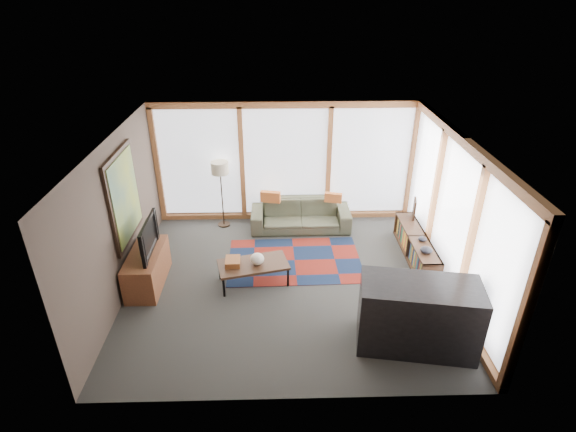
{
  "coord_description": "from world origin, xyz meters",
  "views": [
    {
      "loc": [
        -0.18,
        -6.46,
        4.71
      ],
      "look_at": [
        0.0,
        0.4,
        1.1
      ],
      "focal_mm": 28.0,
      "sensor_mm": 36.0,
      "label": 1
    }
  ],
  "objects_px": {
    "coffee_table": "(253,273)",
    "bookshelf": "(416,247)",
    "floor_lamp": "(222,194)",
    "bar_counter": "(418,316)",
    "television": "(143,237)",
    "sofa": "(300,215)",
    "tv_console": "(147,269)"
  },
  "relations": [
    {
      "from": "coffee_table",
      "to": "tv_console",
      "type": "bearing_deg",
      "value": 179.47
    },
    {
      "from": "television",
      "to": "floor_lamp",
      "type": "bearing_deg",
      "value": -28.77
    },
    {
      "from": "sofa",
      "to": "television",
      "type": "relative_size",
      "value": 2.05
    },
    {
      "from": "floor_lamp",
      "to": "tv_console",
      "type": "distance_m",
      "value": 2.4
    },
    {
      "from": "floor_lamp",
      "to": "coffee_table",
      "type": "bearing_deg",
      "value": -70.87
    },
    {
      "from": "floor_lamp",
      "to": "television",
      "type": "xyz_separation_m",
      "value": [
        -1.08,
        -2.06,
        0.19
      ]
    },
    {
      "from": "television",
      "to": "bar_counter",
      "type": "distance_m",
      "value": 4.53
    },
    {
      "from": "floor_lamp",
      "to": "television",
      "type": "height_order",
      "value": "floor_lamp"
    },
    {
      "from": "coffee_table",
      "to": "bookshelf",
      "type": "height_order",
      "value": "bookshelf"
    },
    {
      "from": "tv_console",
      "to": "bookshelf",
      "type": "bearing_deg",
      "value": 8.09
    },
    {
      "from": "floor_lamp",
      "to": "television",
      "type": "bearing_deg",
      "value": -117.71
    },
    {
      "from": "coffee_table",
      "to": "television",
      "type": "xyz_separation_m",
      "value": [
        -1.81,
        0.05,
        0.72
      ]
    },
    {
      "from": "tv_console",
      "to": "television",
      "type": "xyz_separation_m",
      "value": [
        0.01,
        0.04,
        0.61
      ]
    },
    {
      "from": "sofa",
      "to": "floor_lamp",
      "type": "relative_size",
      "value": 1.42
    },
    {
      "from": "coffee_table",
      "to": "bookshelf",
      "type": "distance_m",
      "value": 3.12
    },
    {
      "from": "tv_console",
      "to": "bar_counter",
      "type": "distance_m",
      "value": 4.51
    },
    {
      "from": "floor_lamp",
      "to": "coffee_table",
      "type": "distance_m",
      "value": 2.3
    },
    {
      "from": "sofa",
      "to": "floor_lamp",
      "type": "xyz_separation_m",
      "value": [
        -1.65,
        0.16,
        0.43
      ]
    },
    {
      "from": "tv_console",
      "to": "bar_counter",
      "type": "xyz_separation_m",
      "value": [
        4.22,
        -1.58,
        0.21
      ]
    },
    {
      "from": "bookshelf",
      "to": "sofa",
      "type": "bearing_deg",
      "value": 149.67
    },
    {
      "from": "sofa",
      "to": "bar_counter",
      "type": "relative_size",
      "value": 1.26
    },
    {
      "from": "sofa",
      "to": "television",
      "type": "bearing_deg",
      "value": -145.59
    },
    {
      "from": "tv_console",
      "to": "bar_counter",
      "type": "relative_size",
      "value": 0.76
    },
    {
      "from": "floor_lamp",
      "to": "bar_counter",
      "type": "distance_m",
      "value": 4.83
    },
    {
      "from": "floor_lamp",
      "to": "bookshelf",
      "type": "height_order",
      "value": "floor_lamp"
    },
    {
      "from": "floor_lamp",
      "to": "bookshelf",
      "type": "bearing_deg",
      "value": -20.4
    },
    {
      "from": "coffee_table",
      "to": "bar_counter",
      "type": "bearing_deg",
      "value": -33.15
    },
    {
      "from": "coffee_table",
      "to": "bookshelf",
      "type": "xyz_separation_m",
      "value": [
        3.04,
        0.71,
        0.05
      ]
    },
    {
      "from": "floor_lamp",
      "to": "bookshelf",
      "type": "relative_size",
      "value": 0.75
    },
    {
      "from": "sofa",
      "to": "television",
      "type": "xyz_separation_m",
      "value": [
        -2.73,
        -1.9,
        0.62
      ]
    },
    {
      "from": "coffee_table",
      "to": "sofa",
      "type": "bearing_deg",
      "value": 64.81
    },
    {
      "from": "bookshelf",
      "to": "bar_counter",
      "type": "xyz_separation_m",
      "value": [
        -0.65,
        -2.27,
        0.28
      ]
    }
  ]
}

